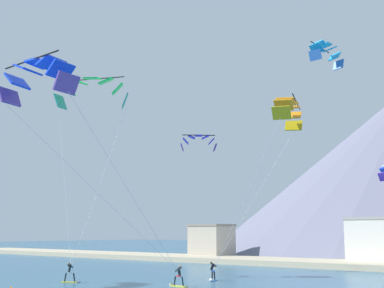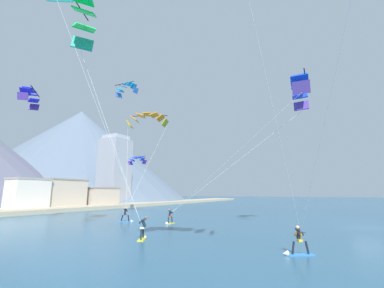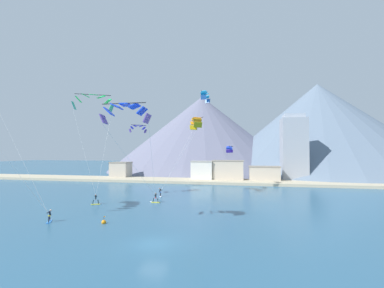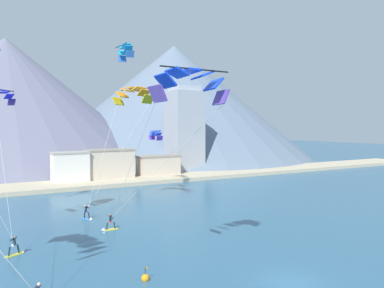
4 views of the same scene
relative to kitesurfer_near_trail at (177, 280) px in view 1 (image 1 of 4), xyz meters
name	(u,v)px [view 1 (image 1 of 4)]	position (x,y,z in m)	size (l,w,h in m)	color
kitesurfer_near_trail	(177,280)	(0.00, 0.00, 0.00)	(1.75, 0.56, 1.69)	yellow
kitesurfer_mid_center	(72,276)	(-8.80, -3.39, 0.04)	(1.72, 1.17, 1.74)	yellow
kitesurfer_far_left	(212,275)	(-0.71, 5.43, 0.07)	(1.05, 1.76, 1.78)	#337FDB
parafoil_kite_near_trail	(39,77)	(1.44, -14.15, 13.01)	(6.01, 15.07, 13.18)	#593D9B
parafoil_kite_mid_center	(92,89)	(-12.62, 1.20, 17.90)	(6.96, 7.55, 18.40)	teal
parafoil_kite_far_left	(288,111)	(5.79, 7.97, 14.14)	(8.31, 6.51, 14.13)	#B9A213
parafoil_kite_distant_low_drift	(325,52)	(6.83, 13.52, 20.71)	(1.62, 4.63, 2.16)	blue
parafoil_kite_distant_mid_solo	(199,141)	(-8.86, 13.40, 13.81)	(3.68, 3.52, 1.84)	#513394
shore_building_harbour_front	(376,242)	(3.16, 32.48, 2.53)	(6.40, 4.26, 5.99)	silver
shore_building_quay_east	(212,242)	(-23.71, 34.44, 2.24)	(5.93, 5.13, 5.40)	#B7AD9E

